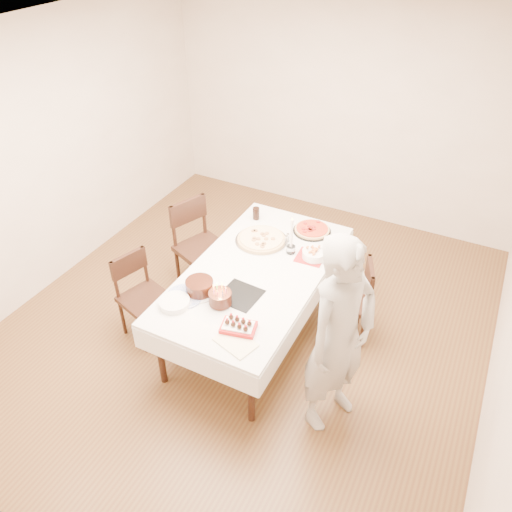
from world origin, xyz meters
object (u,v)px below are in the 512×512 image
at_px(dining_table, 256,302).
at_px(pasta_bowl, 314,254).
at_px(chair_right_savory, 345,301).
at_px(cola_glass, 256,213).
at_px(chair_left_dessert, 145,299).
at_px(chair_left_savory, 203,250).
at_px(layer_cake, 200,287).
at_px(birthday_cake, 220,295).
at_px(strawberry_box, 238,327).
at_px(pizza_white, 261,239).
at_px(taper_candle, 292,235).
at_px(pizza_pepperoni, 312,230).
at_px(person, 339,338).

xyz_separation_m(dining_table, pasta_bowl, (0.39, 0.42, 0.42)).
xyz_separation_m(chair_right_savory, cola_glass, (-1.17, 0.45, 0.38)).
bearing_deg(chair_left_dessert, chair_left_savory, -80.56).
xyz_separation_m(layer_cake, birthday_cake, (0.23, -0.05, 0.04)).
distance_m(chair_left_dessert, strawberry_box, 1.20).
xyz_separation_m(pizza_white, birthday_cake, (0.11, -0.98, 0.08)).
bearing_deg(dining_table, taper_candle, 67.31).
bearing_deg(chair_left_savory, strawberry_box, 155.09).
height_order(cola_glass, strawberry_box, cola_glass).
height_order(pizza_pepperoni, cola_glass, cola_glass).
distance_m(layer_cake, strawberry_box, 0.57).
bearing_deg(cola_glass, dining_table, -62.97).
bearing_deg(cola_glass, pizza_white, -55.76).
xyz_separation_m(dining_table, birthday_cake, (-0.06, -0.53, 0.47)).
relative_size(chair_left_savory, birthday_cake, 5.26).
bearing_deg(cola_glass, chair_right_savory, -21.06).
bearing_deg(pasta_bowl, chair_right_savory, -13.31).
height_order(dining_table, chair_left_savory, chair_left_savory).
bearing_deg(person, taper_candle, 63.43).
xyz_separation_m(pasta_bowl, taper_candle, (-0.23, -0.02, 0.15)).
distance_m(dining_table, chair_left_savory, 0.87).
bearing_deg(birthday_cake, chair_right_savory, 46.06).
xyz_separation_m(pasta_bowl, cola_glass, (-0.80, 0.36, 0.02)).
bearing_deg(layer_cake, pizza_pepperoni, 68.89).
relative_size(taper_candle, birthday_cake, 2.04).
relative_size(pizza_pepperoni, birthday_cake, 1.98).
xyz_separation_m(dining_table, taper_candle, (0.17, 0.40, 0.57)).
bearing_deg(dining_table, pizza_pepperoni, 75.64).
relative_size(chair_left_savory, pizza_white, 1.97).
height_order(chair_right_savory, chair_left_savory, chair_left_savory).
bearing_deg(pizza_pepperoni, chair_right_savory, -41.49).
height_order(chair_left_savory, pizza_pepperoni, chair_left_savory).
bearing_deg(chair_right_savory, strawberry_box, -138.86).
relative_size(pizza_white, pizza_pepperoni, 1.35).
xyz_separation_m(pasta_bowl, layer_cake, (-0.69, -0.91, 0.02)).
xyz_separation_m(pizza_white, pasta_bowl, (0.56, -0.02, 0.02)).
xyz_separation_m(taper_candle, birthday_cake, (-0.23, -0.93, -0.10)).
bearing_deg(pizza_pepperoni, pasta_bowl, -65.82).
distance_m(person, layer_cake, 1.29).
relative_size(person, strawberry_box, 6.46).
xyz_separation_m(pizza_pepperoni, birthday_cake, (-0.27, -1.36, 0.08)).
bearing_deg(cola_glass, pizza_pepperoni, 4.12).
xyz_separation_m(chair_left_dessert, birthday_cake, (0.85, -0.02, 0.41)).
height_order(chair_left_dessert, strawberry_box, chair_left_dessert).
relative_size(chair_left_savory, pizza_pepperoni, 2.66).
xyz_separation_m(dining_table, chair_left_dessert, (-0.91, -0.51, 0.06)).
relative_size(person, pizza_pepperoni, 4.59).
xyz_separation_m(chair_left_dessert, pizza_pepperoni, (1.12, 1.34, 0.33)).
bearing_deg(pasta_bowl, person, -59.38).
xyz_separation_m(pizza_pepperoni, taper_candle, (-0.05, -0.43, 0.18)).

